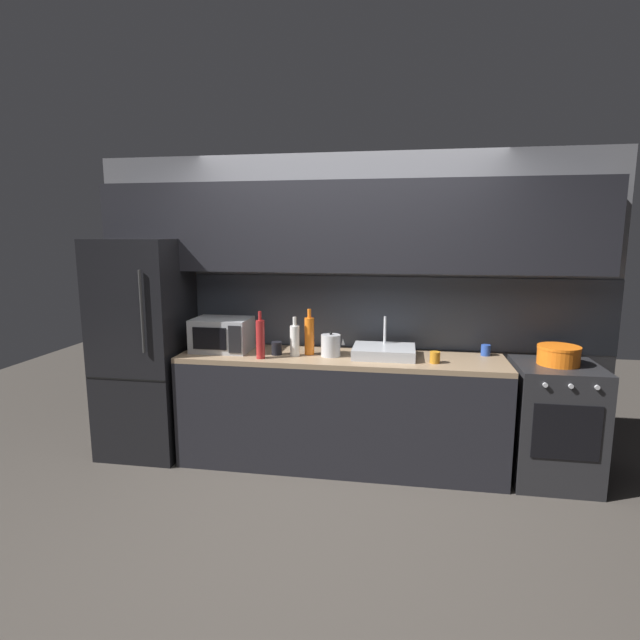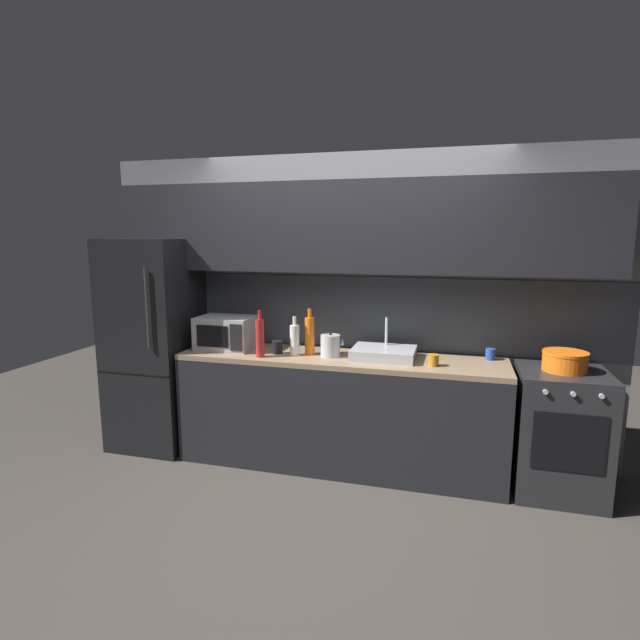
{
  "view_description": "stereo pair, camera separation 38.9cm",
  "coord_description": "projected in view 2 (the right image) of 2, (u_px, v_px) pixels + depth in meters",
  "views": [
    {
      "loc": [
        0.48,
        -2.89,
        1.84
      ],
      "look_at": [
        -0.16,
        0.9,
        1.18
      ],
      "focal_mm": 27.94,
      "sensor_mm": 36.0,
      "label": 1
    },
    {
      "loc": [
        0.86,
        -2.81,
        1.84
      ],
      "look_at": [
        -0.16,
        0.9,
        1.18
      ],
      "focal_mm": 27.94,
      "sensor_mm": 36.0,
      "label": 2
    }
  ],
  "objects": [
    {
      "name": "oven_range",
      "position": [
        559.0,
        432.0,
        3.56
      ],
      "size": [
        0.6,
        0.62,
        0.9
      ],
      "color": "#232326",
      "rests_on": "ground"
    },
    {
      "name": "back_wall",
      "position": [
        348.0,
        271.0,
        4.08
      ],
      "size": [
        4.29,
        0.44,
        2.5
      ],
      "color": "slate",
      "rests_on": "ground"
    },
    {
      "name": "counter_run",
      "position": [
        339.0,
        411.0,
        3.98
      ],
      "size": [
        2.55,
        0.6,
        0.9
      ],
      "color": "black",
      "rests_on": "ground"
    },
    {
      "name": "mug_amber",
      "position": [
        433.0,
        360.0,
        3.61
      ],
      "size": [
        0.08,
        0.08,
        0.09
      ],
      "primitive_type": "cylinder",
      "color": "#B27019",
      "rests_on": "counter_run"
    },
    {
      "name": "wine_bottle_red",
      "position": [
        260.0,
        337.0,
        3.86
      ],
      "size": [
        0.07,
        0.07,
        0.37
      ],
      "color": "#A82323",
      "rests_on": "counter_run"
    },
    {
      "name": "wine_bottle_white",
      "position": [
        295.0,
        340.0,
        3.92
      ],
      "size": [
        0.08,
        0.08,
        0.31
      ],
      "color": "silver",
      "rests_on": "counter_run"
    },
    {
      "name": "mug_dark",
      "position": [
        277.0,
        347.0,
        3.98
      ],
      "size": [
        0.08,
        0.08,
        0.1
      ],
      "primitive_type": "cylinder",
      "color": "black",
      "rests_on": "counter_run"
    },
    {
      "name": "ground_plane",
      "position": [
        307.0,
        525.0,
        3.2
      ],
      "size": [
        10.0,
        10.0,
        0.0
      ],
      "primitive_type": "plane",
      "color": "#3D3833"
    },
    {
      "name": "cooking_pot",
      "position": [
        565.0,
        361.0,
        3.47
      ],
      "size": [
        0.3,
        0.3,
        0.14
      ],
      "color": "orange",
      "rests_on": "oven_range"
    },
    {
      "name": "refrigerator",
      "position": [
        155.0,
        344.0,
        4.34
      ],
      "size": [
        0.68,
        0.69,
        1.81
      ],
      "color": "black",
      "rests_on": "ground"
    },
    {
      "name": "sink_basin",
      "position": [
        384.0,
        353.0,
        3.84
      ],
      "size": [
        0.48,
        0.38,
        0.3
      ],
      "color": "#ADAFB5",
      "rests_on": "counter_run"
    },
    {
      "name": "microwave",
      "position": [
        226.0,
        333.0,
        4.15
      ],
      "size": [
        0.46,
        0.35,
        0.27
      ],
      "color": "#A8AAAF",
      "rests_on": "counter_run"
    },
    {
      "name": "wine_bottle_orange",
      "position": [
        310.0,
        335.0,
        3.95
      ],
      "size": [
        0.08,
        0.08,
        0.37
      ],
      "color": "orange",
      "rests_on": "counter_run"
    },
    {
      "name": "kettle",
      "position": [
        330.0,
        345.0,
        3.89
      ],
      "size": [
        0.19,
        0.15,
        0.19
      ],
      "color": "#B7BABF",
      "rests_on": "counter_run"
    },
    {
      "name": "mug_blue",
      "position": [
        490.0,
        354.0,
        3.79
      ],
      "size": [
        0.07,
        0.07,
        0.09
      ],
      "primitive_type": "cylinder",
      "color": "#234299",
      "rests_on": "counter_run"
    }
  ]
}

